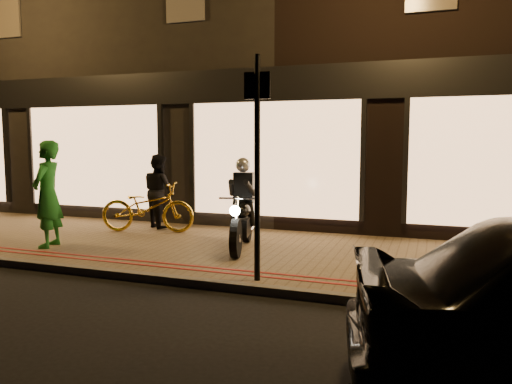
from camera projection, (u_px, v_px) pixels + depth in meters
ground at (185, 287)px, 6.85m from camera, size 90.00×90.00×0.00m
sidewalk at (239, 252)px, 8.71m from camera, size 50.00×4.00×0.12m
kerb_stone at (187, 282)px, 6.89m from camera, size 50.00×0.14×0.12m
red_kerb_lines at (202, 269)px, 7.35m from camera, size 50.00×0.26×0.01m
building_row at (325, 64)px, 14.82m from camera, size 48.00×10.11×8.50m
motorcycle at (242, 214)px, 8.66m from camera, size 0.71×1.92×1.59m
sign_post at (257, 156)px, 6.59m from camera, size 0.35×0.09×3.00m
bicycle_gold at (148, 207)px, 10.26m from camera, size 2.05×1.11×1.02m
person_green at (48, 194)px, 8.78m from camera, size 0.61×0.78×1.89m
person_dark at (159, 191)px, 10.77m from camera, size 0.98×0.93×1.59m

